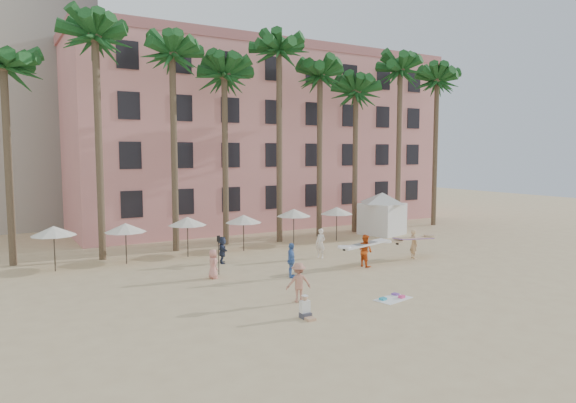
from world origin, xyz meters
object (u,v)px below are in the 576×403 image
(pink_hotel, at_px, (257,140))
(cabana, at_px, (382,210))
(carrier_white, at_px, (365,250))

(pink_hotel, relative_size, cabana, 6.25)
(carrier_white, bearing_deg, pink_hotel, 79.91)
(pink_hotel, xyz_separation_m, carrier_white, (-3.85, -21.61, -6.97))
(cabana, bearing_deg, carrier_white, -135.39)
(pink_hotel, bearing_deg, cabana, -67.98)
(pink_hotel, distance_m, carrier_white, 23.03)
(cabana, height_order, carrier_white, cabana)
(cabana, relative_size, carrier_white, 1.69)
(pink_hotel, bearing_deg, carrier_white, -100.09)
(cabana, distance_m, carrier_white, 12.68)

